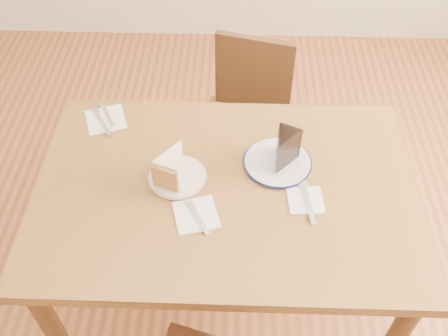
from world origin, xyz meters
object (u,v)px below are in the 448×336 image
Objects in this scene: table at (226,206)px; chocolate_cake at (283,152)px; plate_cream at (178,177)px; plate_navy at (277,162)px; chair_far at (245,124)px; carrot_cake at (174,164)px.

chocolate_cake is (0.18, 0.09, 0.17)m from table.
plate_navy is (0.32, 0.07, 0.00)m from plate_cream.
carrot_cake is at bearing 82.79° from chair_far.
chocolate_cake is (0.11, -0.52, 0.37)m from chair_far.
plate_cream is 0.34m from chocolate_cake.
chair_far is at bearing 83.81° from table.
table is at bearing 98.41° from chair_far.
table is at bearing 7.09° from carrot_cake.
plate_cream is (-0.16, 0.03, 0.10)m from table.
plate_cream is 0.82× the size of plate_navy.
plate_cream is 0.05m from carrot_cake.
plate_cream is at bearing 169.08° from table.
plate_cream is at bearing 83.69° from chair_far.
carrot_cake is (-0.23, -0.57, 0.35)m from chair_far.
table is 0.26m from chocolate_cake.
table is at bearing -10.92° from plate_cream.
chair_far is (0.07, 0.61, -0.20)m from table.
plate_navy reaches higher than table.
carrot_cake is at bearing 129.19° from plate_cream.
carrot_cake reaches higher than chair_far.
chair_far reaches higher than plate_navy.
plate_navy is at bearing 31.63° from carrot_cake.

